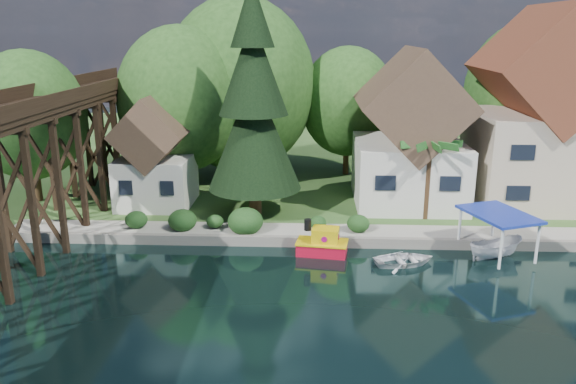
# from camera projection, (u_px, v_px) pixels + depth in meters

# --- Properties ---
(ground) EXTENTS (140.00, 140.00, 0.00)m
(ground) POSITION_uv_depth(u_px,v_px,m) (308.00, 310.00, 26.29)
(ground) COLOR black
(ground) RESTS_ON ground
(bank) EXTENTS (140.00, 52.00, 0.50)m
(bank) POSITION_uv_depth(u_px,v_px,m) (312.00, 152.00, 58.84)
(bank) COLOR #294D1F
(bank) RESTS_ON ground
(seawall) EXTENTS (60.00, 0.40, 0.62)m
(seawall) POSITION_uv_depth(u_px,v_px,m) (376.00, 243.00, 33.70)
(seawall) COLOR slate
(seawall) RESTS_ON ground
(promenade) EXTENTS (50.00, 2.60, 0.06)m
(promenade) POSITION_uv_depth(u_px,v_px,m) (406.00, 232.00, 34.80)
(promenade) COLOR gray
(promenade) RESTS_ON bank
(trestle_bridge) EXTENTS (4.12, 44.18, 9.30)m
(trestle_bridge) POSITION_uv_depth(u_px,v_px,m) (16.00, 169.00, 30.46)
(trestle_bridge) COLOR black
(trestle_bridge) RESTS_ON ground
(house_left) EXTENTS (7.64, 8.64, 11.02)m
(house_left) POSITION_uv_depth(u_px,v_px,m) (410.00, 139.00, 39.90)
(house_left) COLOR silver
(house_left) RESTS_ON bank
(house_center) EXTENTS (8.65, 9.18, 13.89)m
(house_center) POSITION_uv_depth(u_px,v_px,m) (538.00, 121.00, 39.64)
(house_center) COLOR #C1AF96
(house_center) RESTS_ON bank
(shed) EXTENTS (5.09, 5.40, 7.85)m
(shed) POSITION_uv_depth(u_px,v_px,m) (155.00, 159.00, 39.62)
(shed) COLOR silver
(shed) RESTS_ON bank
(bg_trees) EXTENTS (49.90, 13.30, 10.57)m
(bg_trees) POSITION_uv_depth(u_px,v_px,m) (324.00, 100.00, 44.61)
(bg_trees) COLOR #382314
(bg_trees) RESTS_ON bank
(shrubs) EXTENTS (15.76, 2.47, 1.70)m
(shrubs) POSITION_uv_depth(u_px,v_px,m) (236.00, 219.00, 35.03)
(shrubs) COLOR #153A15
(shrubs) RESTS_ON bank
(conifer) EXTENTS (6.21, 6.21, 15.28)m
(conifer) POSITION_uv_depth(u_px,v_px,m) (254.00, 106.00, 36.32)
(conifer) COLOR #382314
(conifer) RESTS_ON bank
(palm_tree) EXTENTS (4.20, 4.20, 5.65)m
(palm_tree) POSITION_uv_depth(u_px,v_px,m) (430.00, 146.00, 36.14)
(palm_tree) COLOR #382314
(palm_tree) RESTS_ON bank
(tugboat) EXTENTS (3.14, 2.01, 2.14)m
(tugboat) POSITION_uv_depth(u_px,v_px,m) (323.00, 244.00, 32.65)
(tugboat) COLOR #B30B25
(tugboat) RESTS_ON ground
(boat_white_a) EXTENTS (3.91, 3.20, 0.71)m
(boat_white_a) POSITION_uv_depth(u_px,v_px,m) (405.00, 258.00, 31.31)
(boat_white_a) COLOR white
(boat_white_a) RESTS_ON ground
(boat_canopy) EXTENTS (4.24, 5.00, 2.73)m
(boat_canopy) POSITION_uv_depth(u_px,v_px,m) (496.00, 239.00, 31.92)
(boat_canopy) COLOR silver
(boat_canopy) RESTS_ON ground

